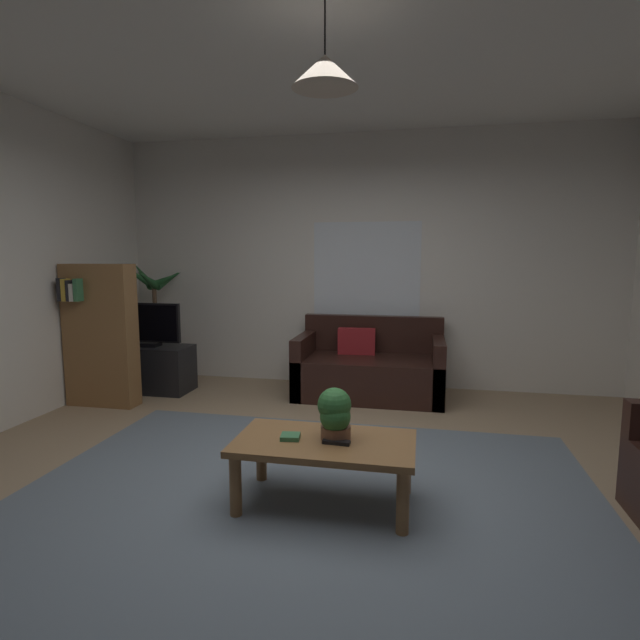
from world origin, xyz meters
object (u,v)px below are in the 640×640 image
remote_on_table_0 (336,442)px  potted_palm_corner (156,329)px  coffee_table (324,450)px  potted_plant_on_table (335,413)px  book_on_table_0 (290,437)px  tv (147,324)px  couch_under_window (369,370)px  tv_stand (150,368)px  bookshelf_corner (100,334)px  pendant_lamp (325,71)px

remote_on_table_0 → potted_palm_corner: potted_palm_corner is taller
coffee_table → potted_plant_on_table: (0.06, 0.02, 0.22)m
book_on_table_0 → tv: (-2.16, 2.09, 0.33)m
coffee_table → potted_palm_corner: bearing=135.2°
couch_under_window → potted_palm_corner: potted_palm_corner is taller
book_on_table_0 → tv: size_ratio=0.15×
tv_stand → bookshelf_corner: bearing=-107.9°
coffee_table → potted_plant_on_table: potted_plant_on_table is taller
tv → pendant_lamp: bearing=-41.2°
book_on_table_0 → potted_plant_on_table: bearing=9.9°
coffee_table → potted_palm_corner: size_ratio=0.74×
potted_plant_on_table → bookshelf_corner: 3.00m
couch_under_window → coffee_table: couch_under_window is taller
potted_palm_corner → bookshelf_corner: 1.00m
book_on_table_0 → remote_on_table_0: book_on_table_0 is taller
book_on_table_0 → potted_plant_on_table: (0.26, 0.05, 0.15)m
potted_plant_on_table → bookshelf_corner: bookshelf_corner is taller
couch_under_window → remote_on_table_0: couch_under_window is taller
book_on_table_0 → pendant_lamp: size_ratio=0.25×
remote_on_table_0 → potted_palm_corner: bearing=48.7°
couch_under_window → potted_palm_corner: (-2.54, 0.14, 0.34)m
coffee_table → tv: 3.16m
potted_plant_on_table → tv_stand: (-2.42, 2.06, -0.31)m
couch_under_window → potted_plant_on_table: size_ratio=4.90×
tv_stand → tv: tv is taller
tv_stand → bookshelf_corner: (-0.19, -0.57, 0.46)m
potted_palm_corner → bookshelf_corner: (-0.02, -1.00, 0.10)m
coffee_table → tv: size_ratio=1.41×
tv_stand → bookshelf_corner: bookshelf_corner is taller
potted_plant_on_table → tv: tv is taller
coffee_table → pendant_lamp: size_ratio=2.40×
potted_palm_corner → pendant_lamp: bearing=-44.8°
coffee_table → pendant_lamp: bearing=90.0°
book_on_table_0 → tv_stand: size_ratio=0.12×
bookshelf_corner → remote_on_table_0: bearing=-30.7°
book_on_table_0 → bookshelf_corner: size_ratio=0.08×
coffee_table → remote_on_table_0: size_ratio=6.64×
potted_plant_on_table → tv_stand: bearing=139.5°
bookshelf_corner → pendant_lamp: bearing=-30.7°
potted_plant_on_table → pendant_lamp: bearing=-159.6°
book_on_table_0 → coffee_table: bearing=6.7°
couch_under_window → potted_palm_corner: size_ratio=1.06×
tv_stand → potted_palm_corner: (-0.16, 0.42, 0.36)m
couch_under_window → potted_palm_corner: 2.57m
book_on_table_0 → remote_on_table_0: size_ratio=0.70×
coffee_table → bookshelf_corner: size_ratio=0.76×
tv_stand → remote_on_table_0: bearing=-41.2°
coffee_table → tv: bearing=138.8°
couch_under_window → book_on_table_0: bearing=-95.3°
potted_plant_on_table → couch_under_window: bearing=90.9°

